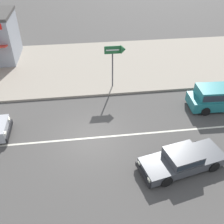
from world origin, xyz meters
name	(u,v)px	position (x,y,z in m)	size (l,w,h in m)	color
ground_plane	(91,138)	(0.00, 0.00, 0.00)	(160.00, 160.00, 0.00)	#4C4947
lane_centre_stripe	(91,138)	(0.00, 0.00, 0.00)	(50.40, 0.14, 0.01)	silver
kerb_strip	(84,65)	(0.00, 9.50, 0.07)	(68.00, 10.00, 0.15)	#9E9384
minivan_teal_0	(221,97)	(8.91, 2.09, 0.84)	(4.59, 1.99, 1.56)	teal
sedan_dark_grey_4	(182,160)	(4.53, -2.84, 0.53)	(4.76, 2.57, 1.06)	#47494F
arrow_signboard	(120,52)	(2.52, 5.54, 2.89)	(1.53, 0.63, 3.26)	#4C4C51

